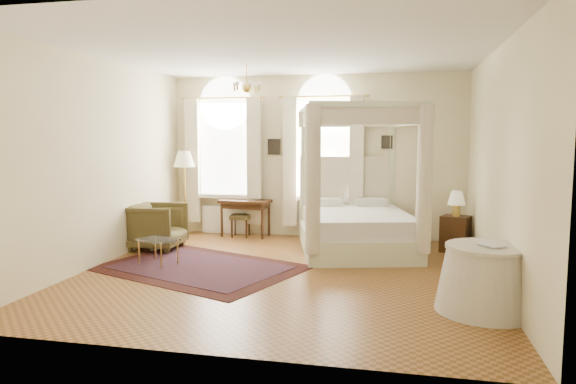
% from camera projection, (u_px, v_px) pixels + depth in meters
% --- Properties ---
extents(ground, '(6.00, 6.00, 0.00)m').
position_uv_depth(ground, '(283.00, 273.00, 7.74)').
color(ground, '#93582A').
rests_on(ground, ground).
extents(room_walls, '(6.00, 6.00, 6.00)m').
position_uv_depth(room_walls, '(283.00, 142.00, 7.53)').
color(room_walls, '#F9F2BD').
rests_on(room_walls, ground).
extents(window_left, '(1.62, 0.27, 3.29)m').
position_uv_depth(window_left, '(224.00, 164.00, 10.77)').
color(window_left, silver).
rests_on(window_left, room_walls).
extents(window_right, '(1.62, 0.27, 3.29)m').
position_uv_depth(window_right, '(323.00, 165.00, 10.34)').
color(window_right, silver).
rests_on(window_right, room_walls).
extents(chandelier, '(0.51, 0.45, 0.50)m').
position_uv_depth(chandelier, '(247.00, 87.00, 8.79)').
color(chandelier, '#B6923C').
rests_on(chandelier, room_walls).
extents(wall_pictures, '(2.54, 0.03, 0.39)m').
position_uv_depth(wall_pictures, '(319.00, 145.00, 10.41)').
color(wall_pictures, black).
rests_on(wall_pictures, room_walls).
extents(canopy_bed, '(2.46, 2.78, 2.60)m').
position_uv_depth(canopy_bed, '(357.00, 219.00, 9.15)').
color(canopy_bed, beige).
rests_on(canopy_bed, ground).
extents(nightstand, '(0.58, 0.56, 0.65)m').
position_uv_depth(nightstand, '(455.00, 234.00, 9.16)').
color(nightstand, '#39220F').
rests_on(nightstand, ground).
extents(nightstand_lamp, '(0.31, 0.31, 0.45)m').
position_uv_depth(nightstand_lamp, '(457.00, 200.00, 9.06)').
color(nightstand_lamp, '#B6923C').
rests_on(nightstand_lamp, nightstand).
extents(writing_desk, '(1.06, 0.63, 0.76)m').
position_uv_depth(writing_desk, '(245.00, 205.00, 10.59)').
color(writing_desk, '#39220F').
rests_on(writing_desk, ground).
extents(laptop, '(0.36, 0.29, 0.02)m').
position_uv_depth(laptop, '(257.00, 199.00, 10.60)').
color(laptop, black).
rests_on(laptop, writing_desk).
extents(stool, '(0.43, 0.43, 0.46)m').
position_uv_depth(stool, '(241.00, 219.00, 10.55)').
color(stool, '#483C1F').
rests_on(stool, ground).
extents(armchair, '(0.95, 0.92, 0.84)m').
position_uv_depth(armchair, '(157.00, 226.00, 9.39)').
color(armchair, '#493F1F').
rests_on(armchair, ground).
extents(coffee_table, '(0.72, 0.62, 0.41)m').
position_uv_depth(coffee_table, '(158.00, 242.00, 8.25)').
color(coffee_table, silver).
rests_on(coffee_table, ground).
extents(floor_lamp, '(0.45, 0.45, 1.76)m').
position_uv_depth(floor_lamp, '(184.00, 163.00, 10.71)').
color(floor_lamp, '#B6923C').
rests_on(floor_lamp, ground).
extents(oriental_rug, '(3.61, 3.13, 0.01)m').
position_uv_depth(oriental_rug, '(200.00, 267.00, 8.07)').
color(oriental_rug, '#3C120E').
rests_on(oriental_rug, ground).
extents(side_table, '(1.16, 1.16, 0.79)m').
position_uv_depth(side_table, '(486.00, 279.00, 6.02)').
color(side_table, beige).
rests_on(side_table, ground).
extents(book, '(0.32, 0.34, 0.03)m').
position_uv_depth(book, '(485.00, 246.00, 5.88)').
color(book, black).
rests_on(book, side_table).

